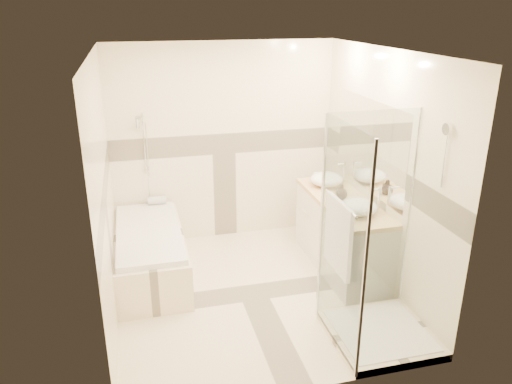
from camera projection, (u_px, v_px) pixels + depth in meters
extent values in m
cube|color=#FBE9C8|center=(253.00, 293.00, 5.34)|extent=(2.80, 3.00, 0.01)
cube|color=white|center=(252.00, 50.00, 4.46)|extent=(2.80, 3.00, 0.01)
cube|color=#FFEDCB|center=(224.00, 144.00, 6.26)|extent=(2.80, 0.01, 2.50)
cube|color=#FFEDCB|center=(303.00, 251.00, 3.53)|extent=(2.80, 0.01, 2.50)
cube|color=#FFEDCB|center=(104.00, 195.00, 4.58)|extent=(0.01, 3.00, 2.50)
cube|color=#FFEDCB|center=(382.00, 172.00, 5.22)|extent=(0.01, 3.00, 2.50)
cube|color=white|center=(370.00, 146.00, 5.42)|extent=(0.01, 1.60, 1.00)
cylinder|color=silver|center=(144.00, 142.00, 5.97)|extent=(0.02, 0.02, 0.70)
cube|color=#FFEDCB|center=(150.00, 255.00, 5.61)|extent=(0.75, 1.70, 0.50)
cube|color=white|center=(149.00, 232.00, 5.51)|extent=(0.69, 1.60, 0.06)
ellipsoid|color=white|center=(149.00, 237.00, 5.52)|extent=(0.56, 1.40, 0.16)
cube|color=white|center=(341.00, 236.00, 5.73)|extent=(0.55, 1.60, 0.80)
cylinder|color=silver|center=(332.00, 242.00, 5.25)|extent=(0.01, 0.24, 0.01)
cylinder|color=silver|center=(306.00, 213.00, 5.97)|extent=(0.01, 0.24, 0.01)
cube|color=#F4C781|center=(344.00, 201.00, 5.58)|extent=(0.57, 1.62, 0.05)
cube|color=#FFEDCB|center=(380.00, 335.00, 4.59)|extent=(0.90, 0.90, 0.08)
cube|color=white|center=(380.00, 331.00, 4.58)|extent=(0.80, 0.80, 0.01)
cube|color=white|center=(342.00, 242.00, 4.14)|extent=(0.01, 0.90, 2.00)
cube|color=white|center=(367.00, 216.00, 4.64)|extent=(0.90, 0.01, 2.00)
cylinder|color=silver|center=(365.00, 269.00, 3.73)|extent=(0.03, 0.03, 2.00)
cylinder|color=silver|center=(321.00, 221.00, 4.54)|extent=(0.03, 0.03, 2.00)
cylinder|color=silver|center=(410.00, 212.00, 4.75)|extent=(0.03, 0.03, 2.00)
cylinder|color=silver|center=(447.00, 129.00, 4.01)|extent=(0.03, 0.10, 0.10)
cylinder|color=silver|center=(340.00, 203.00, 4.00)|extent=(0.02, 0.60, 0.02)
cube|color=silver|center=(338.00, 236.00, 4.11)|extent=(0.04, 0.48, 0.62)
ellipsoid|color=white|center=(326.00, 179.00, 5.97)|extent=(0.39, 0.39, 0.16)
ellipsoid|color=white|center=(359.00, 207.00, 5.16)|extent=(0.39, 0.39, 0.16)
cylinder|color=silver|center=(344.00, 173.00, 6.00)|extent=(0.03, 0.03, 0.27)
cylinder|color=silver|center=(341.00, 164.00, 5.95)|extent=(0.10, 0.02, 0.02)
cylinder|color=silver|center=(379.00, 200.00, 5.19)|extent=(0.03, 0.03, 0.27)
cylinder|color=silver|center=(376.00, 190.00, 5.14)|extent=(0.10, 0.02, 0.02)
imported|color=black|center=(340.00, 191.00, 5.60)|extent=(0.09, 0.09, 0.15)
imported|color=black|center=(342.00, 192.00, 5.56)|extent=(0.15, 0.15, 0.17)
cube|color=silver|center=(321.00, 178.00, 6.14)|extent=(0.16, 0.25, 0.08)
cylinder|color=silver|center=(157.00, 200.00, 6.19)|extent=(0.23, 0.10, 0.10)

